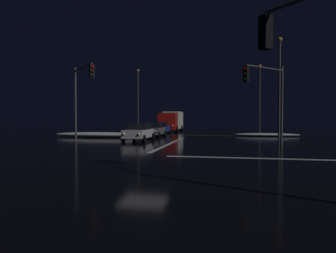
{
  "coord_description": "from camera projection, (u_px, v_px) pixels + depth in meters",
  "views": [
    {
      "loc": [
        4.3,
        -15.25,
        1.98
      ],
      "look_at": [
        -0.93,
        11.78,
        1.26
      ],
      "focal_mm": 31.5,
      "sensor_mm": 36.0,
      "label": 1
    }
  ],
  "objects": [
    {
      "name": "box_truck",
      "position": [
        172.0,
        121.0,
        44.56
      ],
      "size": [
        2.68,
        8.28,
        3.08
      ],
      "color": "red",
      "rests_on": "ground"
    },
    {
      "name": "traffic_signal_ne",
      "position": [
        267.0,
        89.0,
        21.53
      ],
      "size": [
        3.17,
        3.17,
        5.97
      ],
      "color": "#4C4C51",
      "rests_on": "ground"
    },
    {
      "name": "ground",
      "position": [
        143.0,
        156.0,
        15.84
      ],
      "size": [
        120.0,
        120.0,
        0.1
      ],
      "primitive_type": "cube",
      "color": "black"
    },
    {
      "name": "streetlamp_right_far",
      "position": [
        260.0,
        94.0,
        43.16
      ],
      "size": [
        0.44,
        0.44,
        9.93
      ],
      "color": "#424247",
      "rests_on": "ground"
    },
    {
      "name": "traffic_signal_nw",
      "position": [
        82.0,
        89.0,
        24.31
      ],
      "size": [
        3.28,
        3.28,
        6.47
      ],
      "color": "#4C4C51",
      "rests_on": "ground"
    },
    {
      "name": "centre_line_ns",
      "position": [
        188.0,
        135.0,
        35.25
      ],
      "size": [
        22.0,
        0.15,
        0.01
      ],
      "color": "yellow",
      "rests_on": "ground"
    },
    {
      "name": "sedan_blue",
      "position": [
        161.0,
        128.0,
        37.65
      ],
      "size": [
        2.02,
        4.33,
        1.57
      ],
      "color": "navy",
      "rests_on": "ground"
    },
    {
      "name": "sedan_white",
      "position": [
        139.0,
        132.0,
        26.3
      ],
      "size": [
        2.02,
        4.33,
        1.57
      ],
      "color": "silver",
      "rests_on": "ground"
    },
    {
      "name": "snow_bank_left_curb",
      "position": [
        99.0,
        135.0,
        31.7
      ],
      "size": [
        10.21,
        1.5,
        0.55
      ],
      "color": "white",
      "rests_on": "ground"
    },
    {
      "name": "sedan_gray",
      "position": [
        154.0,
        130.0,
        32.12
      ],
      "size": [
        2.02,
        4.33,
        1.57
      ],
      "color": "slate",
      "rests_on": "ground"
    },
    {
      "name": "crosswalk_bar_east",
      "position": [
        308.0,
        160.0,
        14.27
      ],
      "size": [
        14.0,
        0.4,
        0.01
      ],
      "color": "white",
      "rests_on": "ground"
    },
    {
      "name": "streetlamp_right_near",
      "position": [
        279.0,
        81.0,
        27.46
      ],
      "size": [
        0.44,
        0.44,
        9.58
      ],
      "color": "#424247",
      "rests_on": "ground"
    },
    {
      "name": "snow_bank_right_curb",
      "position": [
        267.0,
        135.0,
        33.37
      ],
      "size": [
        7.09,
        1.5,
        0.36
      ],
      "color": "white",
      "rests_on": "ground"
    },
    {
      "name": "streetlamp_left_far",
      "position": [
        138.0,
        96.0,
        46.69
      ],
      "size": [
        0.44,
        0.44,
        9.84
      ],
      "color": "#424247",
      "rests_on": "ground"
    },
    {
      "name": "stop_line_north",
      "position": [
        171.0,
        143.0,
        23.87
      ],
      "size": [
        0.35,
        14.0,
        0.01
      ],
      "color": "white",
      "rests_on": "ground"
    }
  ]
}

